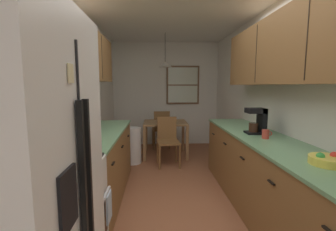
# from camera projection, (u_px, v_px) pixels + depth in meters

# --- Properties ---
(ground_plane) EXTENTS (12.00, 12.00, 0.00)m
(ground_plane) POSITION_uv_depth(u_px,v_px,m) (173.00, 187.00, 3.45)
(ground_plane) COLOR #995B3D
(wall_left) EXTENTS (0.10, 9.00, 2.55)m
(wall_left) POSITION_uv_depth(u_px,v_px,m) (76.00, 101.00, 3.22)
(wall_left) COLOR white
(wall_left) RESTS_ON ground
(wall_right) EXTENTS (0.10, 9.00, 2.55)m
(wall_right) POSITION_uv_depth(u_px,v_px,m) (267.00, 101.00, 3.36)
(wall_right) COLOR white
(wall_right) RESTS_ON ground
(wall_back) EXTENTS (4.40, 0.10, 2.55)m
(wall_back) POSITION_uv_depth(u_px,v_px,m) (166.00, 94.00, 5.92)
(wall_back) COLOR white
(wall_back) RESTS_ON ground
(ceiling_slab) EXTENTS (4.40, 9.00, 0.08)m
(ceiling_slab) POSITION_uv_depth(u_px,v_px,m) (174.00, 2.00, 3.13)
(ceiling_slab) COLOR white
(stove_range) EXTENTS (0.66, 0.61, 1.10)m
(stove_range) POSITION_uv_depth(u_px,v_px,m) (57.00, 222.00, 1.75)
(stove_range) COLOR white
(stove_range) RESTS_ON ground
(microwave_over_range) EXTENTS (0.39, 0.60, 0.36)m
(microwave_over_range) POSITION_uv_depth(u_px,v_px,m) (29.00, 52.00, 1.59)
(microwave_over_range) COLOR white
(counter_left) EXTENTS (0.64, 2.03, 0.90)m
(counter_left) POSITION_uv_depth(u_px,v_px,m) (99.00, 165.00, 3.06)
(counter_left) COLOR brown
(counter_left) RESTS_ON ground
(upper_cabinets_left) EXTENTS (0.33, 2.11, 0.63)m
(upper_cabinets_left) POSITION_uv_depth(u_px,v_px,m) (82.00, 54.00, 2.83)
(upper_cabinets_left) COLOR brown
(counter_right) EXTENTS (0.64, 3.27, 0.90)m
(counter_right) POSITION_uv_depth(u_px,v_px,m) (269.00, 179.00, 2.61)
(counter_right) COLOR brown
(counter_right) RESTS_ON ground
(upper_cabinets_right) EXTENTS (0.33, 2.95, 0.75)m
(upper_cabinets_right) POSITION_uv_depth(u_px,v_px,m) (292.00, 47.00, 2.38)
(upper_cabinets_right) COLOR brown
(dining_table) EXTENTS (0.90, 0.78, 0.73)m
(dining_table) POSITION_uv_depth(u_px,v_px,m) (165.00, 127.00, 4.96)
(dining_table) COLOR olive
(dining_table) RESTS_ON ground
(dining_chair_near) EXTENTS (0.44, 0.44, 0.90)m
(dining_chair_near) POSITION_uv_depth(u_px,v_px,m) (168.00, 139.00, 4.38)
(dining_chair_near) COLOR brown
(dining_chair_near) RESTS_ON ground
(dining_chair_far) EXTENTS (0.44, 0.44, 0.90)m
(dining_chair_far) POSITION_uv_depth(u_px,v_px,m) (161.00, 128.00, 5.56)
(dining_chair_far) COLOR brown
(dining_chair_far) RESTS_ON ground
(pendant_light) EXTENTS (0.28, 0.28, 0.68)m
(pendant_light) POSITION_uv_depth(u_px,v_px,m) (165.00, 64.00, 4.79)
(pendant_light) COLOR black
(back_window) EXTENTS (0.81, 0.05, 0.95)m
(back_window) POSITION_uv_depth(u_px,v_px,m) (183.00, 85.00, 5.84)
(back_window) COLOR brown
(trash_bin) EXTENTS (0.32, 0.32, 0.69)m
(trash_bin) POSITION_uv_depth(u_px,v_px,m) (133.00, 145.00, 4.50)
(trash_bin) COLOR white
(trash_bin) RESTS_ON ground
(storage_canister) EXTENTS (0.13, 0.13, 0.17)m
(storage_canister) POSITION_uv_depth(u_px,v_px,m) (75.00, 141.00, 2.15)
(storage_canister) COLOR #D84C19
(storage_canister) RESTS_ON counter_left
(dish_towel) EXTENTS (0.02, 0.16, 0.24)m
(dish_towel) POSITION_uv_depth(u_px,v_px,m) (109.00, 207.00, 1.92)
(dish_towel) COLOR silver
(coffee_maker) EXTENTS (0.22, 0.18, 0.32)m
(coffee_maker) POSITION_uv_depth(u_px,v_px,m) (258.00, 120.00, 2.86)
(coffee_maker) COLOR black
(coffee_maker) RESTS_ON counter_right
(mug_spare) EXTENTS (0.11, 0.08, 0.10)m
(mug_spare) POSITION_uv_depth(u_px,v_px,m) (266.00, 134.00, 2.61)
(mug_spare) COLOR #BF3F33
(mug_spare) RESTS_ON counter_right
(fruit_bowl) EXTENTS (0.26, 0.26, 0.09)m
(fruit_bowl) POSITION_uv_depth(u_px,v_px,m) (328.00, 160.00, 1.75)
(fruit_bowl) COLOR #E5D14C
(fruit_bowl) RESTS_ON counter_right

